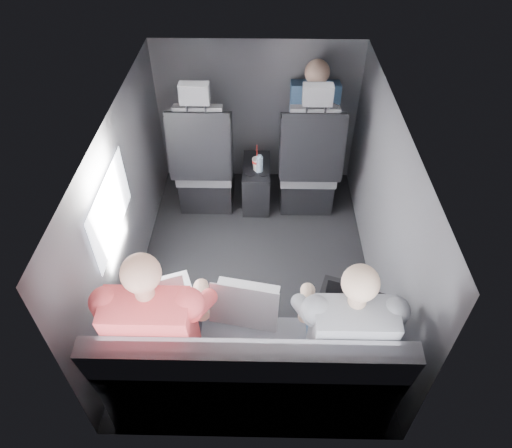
{
  "coord_description": "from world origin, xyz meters",
  "views": [
    {
      "loc": [
        0.06,
        -2.42,
        2.74
      ],
      "look_at": [
        0.01,
        -0.05,
        0.56
      ],
      "focal_mm": 32.0,
      "sensor_mm": 36.0,
      "label": 1
    }
  ],
  "objects_px": {
    "soda_cup": "(257,164)",
    "laptop_black": "(349,298)",
    "laptop_white": "(160,296)",
    "passenger_front_right": "(313,118)",
    "center_console": "(256,184)",
    "water_bottle": "(260,164)",
    "passenger_rear_left": "(161,324)",
    "passenger_rear_right": "(343,329)",
    "rear_bench": "(250,373)",
    "front_seat_left": "(205,168)",
    "front_seat_right": "(308,169)",
    "laptop_silver": "(244,302)"
  },
  "relations": [
    {
      "from": "soda_cup",
      "to": "laptop_silver",
      "type": "relative_size",
      "value": 0.6
    },
    {
      "from": "passenger_rear_right",
      "to": "passenger_front_right",
      "type": "xyz_separation_m",
      "value": [
        -0.03,
        2.06,
        0.12
      ]
    },
    {
      "from": "front_seat_left",
      "to": "passenger_front_right",
      "type": "distance_m",
      "value": 1.03
    },
    {
      "from": "front_seat_left",
      "to": "passenger_rear_left",
      "type": "height_order",
      "value": "passenger_rear_left"
    },
    {
      "from": "front_seat_left",
      "to": "water_bottle",
      "type": "distance_m",
      "value": 0.49
    },
    {
      "from": "soda_cup",
      "to": "passenger_rear_left",
      "type": "relative_size",
      "value": 0.2
    },
    {
      "from": "soda_cup",
      "to": "laptop_white",
      "type": "relative_size",
      "value": 0.58
    },
    {
      "from": "laptop_white",
      "to": "front_seat_left",
      "type": "bearing_deg",
      "value": 87.14
    },
    {
      "from": "soda_cup",
      "to": "passenger_rear_right",
      "type": "distance_m",
      "value": 1.86
    },
    {
      "from": "passenger_front_right",
      "to": "laptop_silver",
      "type": "bearing_deg",
      "value": -105.37
    },
    {
      "from": "laptop_silver",
      "to": "laptop_black",
      "type": "height_order",
      "value": "laptop_silver"
    },
    {
      "from": "laptop_white",
      "to": "passenger_front_right",
      "type": "bearing_deg",
      "value": 61.46
    },
    {
      "from": "center_console",
      "to": "water_bottle",
      "type": "xyz_separation_m",
      "value": [
        0.03,
        -0.09,
        0.28
      ]
    },
    {
      "from": "front_seat_right",
      "to": "passenger_rear_right",
      "type": "xyz_separation_m",
      "value": [
        0.06,
        -1.81,
        0.23
      ]
    },
    {
      "from": "front_seat_left",
      "to": "center_console",
      "type": "distance_m",
      "value": 0.49
    },
    {
      "from": "rear_bench",
      "to": "laptop_white",
      "type": "xyz_separation_m",
      "value": [
        -0.53,
        0.29,
        0.33
      ]
    },
    {
      "from": "center_console",
      "to": "passenger_rear_right",
      "type": "relative_size",
      "value": 0.39
    },
    {
      "from": "front_seat_right",
      "to": "laptop_black",
      "type": "xyz_separation_m",
      "value": [
        0.12,
        -1.6,
        0.23
      ]
    },
    {
      "from": "laptop_silver",
      "to": "passenger_front_right",
      "type": "relative_size",
      "value": 0.51
    },
    {
      "from": "front_seat_right",
      "to": "soda_cup",
      "type": "distance_m",
      "value": 0.45
    },
    {
      "from": "laptop_black",
      "to": "passenger_rear_left",
      "type": "distance_m",
      "value": 1.08
    },
    {
      "from": "passenger_rear_left",
      "to": "passenger_rear_right",
      "type": "distance_m",
      "value": 1.0
    },
    {
      "from": "laptop_silver",
      "to": "passenger_rear_left",
      "type": "height_order",
      "value": "passenger_rear_left"
    },
    {
      "from": "laptop_black",
      "to": "passenger_front_right",
      "type": "xyz_separation_m",
      "value": [
        -0.08,
        1.85,
        0.12
      ]
    },
    {
      "from": "water_bottle",
      "to": "passenger_rear_left",
      "type": "bearing_deg",
      "value": -106.35
    },
    {
      "from": "center_console",
      "to": "passenger_front_right",
      "type": "xyz_separation_m",
      "value": [
        0.48,
        0.22,
        0.55
      ]
    },
    {
      "from": "center_console",
      "to": "water_bottle",
      "type": "distance_m",
      "value": 0.29
    },
    {
      "from": "water_bottle",
      "to": "laptop_silver",
      "type": "bearing_deg",
      "value": -92.41
    },
    {
      "from": "center_console",
      "to": "laptop_white",
      "type": "distance_m",
      "value": 1.78
    },
    {
      "from": "center_console",
      "to": "passenger_front_right",
      "type": "relative_size",
      "value": 0.57
    },
    {
      "from": "soda_cup",
      "to": "water_bottle",
      "type": "relative_size",
      "value": 1.48
    },
    {
      "from": "front_seat_left",
      "to": "laptop_black",
      "type": "height_order",
      "value": "front_seat_left"
    },
    {
      "from": "laptop_silver",
      "to": "front_seat_left",
      "type": "bearing_deg",
      "value": 104.09
    },
    {
      "from": "center_console",
      "to": "rear_bench",
      "type": "distance_m",
      "value": 1.94
    },
    {
      "from": "laptop_white",
      "to": "passenger_rear_right",
      "type": "distance_m",
      "value": 1.06
    },
    {
      "from": "laptop_white",
      "to": "passenger_rear_right",
      "type": "relative_size",
      "value": 0.36
    },
    {
      "from": "rear_bench",
      "to": "passenger_rear_right",
      "type": "height_order",
      "value": "passenger_rear_right"
    },
    {
      "from": "front_seat_left",
      "to": "front_seat_right",
      "type": "bearing_deg",
      "value": 0.0
    },
    {
      "from": "center_console",
      "to": "passenger_rear_right",
      "type": "height_order",
      "value": "passenger_rear_right"
    },
    {
      "from": "rear_bench",
      "to": "laptop_black",
      "type": "xyz_separation_m",
      "value": [
        0.57,
        0.31,
        0.32
      ]
    },
    {
      "from": "center_console",
      "to": "water_bottle",
      "type": "relative_size",
      "value": 2.82
    },
    {
      "from": "front_seat_right",
      "to": "passenger_rear_left",
      "type": "height_order",
      "value": "passenger_rear_left"
    },
    {
      "from": "water_bottle",
      "to": "laptop_black",
      "type": "distance_m",
      "value": 1.64
    },
    {
      "from": "center_console",
      "to": "soda_cup",
      "type": "xyz_separation_m",
      "value": [
        0.01,
        -0.06,
        0.26
      ]
    },
    {
      "from": "soda_cup",
      "to": "laptop_black",
      "type": "height_order",
      "value": "laptop_black"
    },
    {
      "from": "passenger_rear_left",
      "to": "rear_bench",
      "type": "bearing_deg",
      "value": -10.97
    },
    {
      "from": "water_bottle",
      "to": "passenger_rear_left",
      "type": "height_order",
      "value": "passenger_rear_left"
    },
    {
      "from": "soda_cup",
      "to": "center_console",
      "type": "bearing_deg",
      "value": 94.59
    },
    {
      "from": "front_seat_left",
      "to": "passenger_rear_left",
      "type": "xyz_separation_m",
      "value": [
        -0.04,
        -1.81,
        0.25
      ]
    },
    {
      "from": "water_bottle",
      "to": "passenger_front_right",
      "type": "height_order",
      "value": "passenger_front_right"
    }
  ]
}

